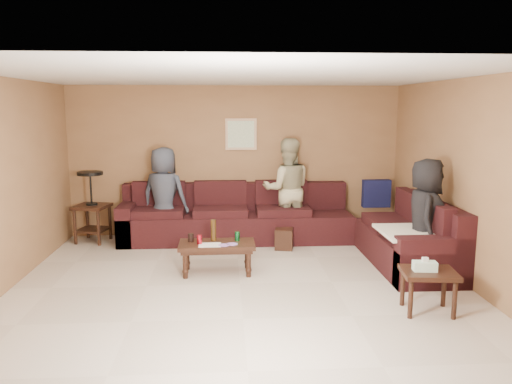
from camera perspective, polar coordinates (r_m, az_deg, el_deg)
room at (r=5.88m, az=-1.93°, el=4.95°), size 5.60×5.50×2.50m
sectional_sofa at (r=7.66m, az=3.91°, el=-4.09°), size 4.65×2.90×0.97m
coffee_table at (r=6.54m, az=-4.53°, el=-6.29°), size 0.98×0.50×0.69m
end_table_left at (r=8.39m, az=-18.26°, el=-1.46°), size 0.60×0.60×1.14m
side_table_right at (r=5.60m, az=19.07°, el=-9.08°), size 0.60×0.51×0.60m
waste_bin at (r=7.67m, az=3.22°, el=-5.36°), size 0.31×0.31×0.32m
wall_art at (r=8.35m, az=-1.73°, el=6.62°), size 0.52×0.04×0.52m
person_left at (r=8.04m, az=-10.44°, el=-0.37°), size 0.87×0.71×1.53m
person_middle at (r=8.10m, az=3.57°, el=0.31°), size 0.82×0.64×1.66m
person_right at (r=6.72m, az=18.78°, el=-2.78°), size 0.69×0.85×1.51m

